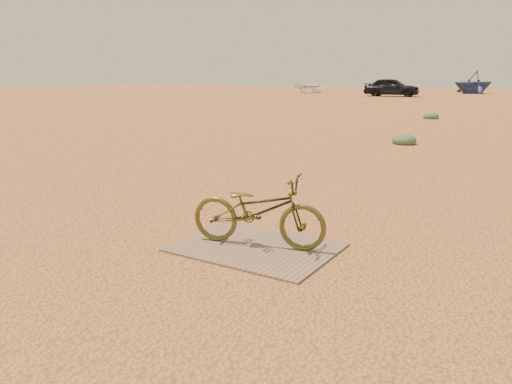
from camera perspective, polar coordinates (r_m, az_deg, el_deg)
The scene contains 8 objects.
ground at distance 4.95m, azimuth 4.40°, elevation -8.08°, with size 120.00×120.00×0.00m, color #B8803E.
plywood_board at distance 5.33m, azimuth -0.00°, elevation -6.32°, with size 1.63×1.23×0.02m, color #7E6252.
bicycle at distance 5.25m, azimuth 0.25°, elevation -2.11°, with size 0.51×1.46×0.77m, color #504D21.
car at distance 41.65m, azimuth 15.26°, elevation 11.49°, with size 1.71×4.24×1.44m, color black.
boat_near_left at distance 48.75m, azimuth 5.72°, elevation 11.89°, with size 3.72×5.20×1.08m, color white.
boat_far_left at distance 49.65m, azimuth 23.58°, elevation 11.45°, with size 3.36×3.89×2.05m, color navy.
kale_a at distance 13.68m, azimuth 16.53°, elevation 5.28°, with size 0.63×0.63×0.35m, color #52724C.
kale_c at distance 21.70m, azimuth 19.33°, elevation 7.91°, with size 0.64×0.64×0.35m, color #52724C.
Camera 1 is at (2.10, -4.10, 1.81)m, focal length 35.00 mm.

